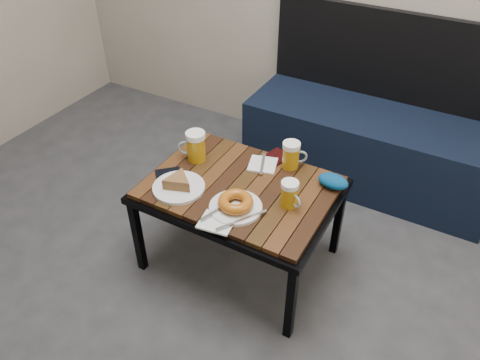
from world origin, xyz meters
The scene contains 12 objects.
bench centered at (0.24, 1.76, 0.27)m, with size 1.40×0.50×0.95m.
cafe_table centered at (-0.09, 0.80, 0.43)m, with size 0.84×0.62×0.47m.
beer_mug_left centered at (-0.37, 0.88, 0.55)m, with size 0.14×0.11×0.15m.
beer_mug_centre centered at (0.05, 1.04, 0.54)m, with size 0.12×0.11×0.13m.
beer_mug_right centered at (0.15, 0.79, 0.53)m, with size 0.11×0.09×0.12m.
plate_pie centered at (-0.31, 0.65, 0.50)m, with size 0.23×0.23×0.06m.
plate_bagel centered at (-0.03, 0.66, 0.50)m, with size 0.24×0.27×0.06m.
napkin_left centered at (-0.07, 0.98, 0.48)m, with size 0.16×0.16×0.01m.
napkin_right centered at (-0.05, 0.54, 0.48)m, with size 0.15×0.13×0.01m.
passport_navy centered at (-0.41, 0.71, 0.47)m, with size 0.08×0.11×0.01m, color black.
passport_burgundy centered at (-0.04, 1.06, 0.48)m, with size 0.10×0.14×0.01m, color black.
knit_pouch centered at (0.27, 0.99, 0.50)m, with size 0.14×0.09×0.06m, color navy.
Camera 1 is at (0.69, -0.60, 1.76)m, focal length 35.00 mm.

